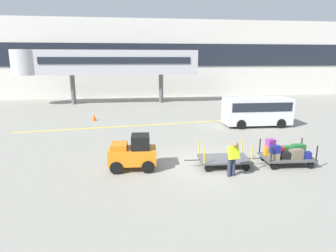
# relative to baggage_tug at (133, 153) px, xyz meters

# --- Properties ---
(ground_plane) EXTENTS (120.00, 120.00, 0.00)m
(ground_plane) POSITION_rel_baggage_tug_xyz_m (3.54, 0.25, -0.75)
(ground_plane) COLOR gray
(apron_lead_line) EXTENTS (15.55, 2.18, 0.01)m
(apron_lead_line) POSITION_rel_baggage_tug_xyz_m (-0.37, 8.62, -0.75)
(apron_lead_line) COLOR yellow
(apron_lead_line) RESTS_ON ground_plane
(terminal_building) EXTENTS (55.37, 2.51, 9.80)m
(terminal_building) POSITION_rel_baggage_tug_xyz_m (3.54, 26.23, 4.15)
(terminal_building) COLOR silver
(terminal_building) RESTS_ON ground_plane
(jet_bridge) EXTENTS (19.76, 3.00, 5.82)m
(jet_bridge) POSITION_rel_baggage_tug_xyz_m (-3.07, 20.24, 3.73)
(jet_bridge) COLOR #B7B7BC
(jet_bridge) RESTS_ON ground_plane
(baggage_tug) EXTENTS (2.16, 1.33, 1.58)m
(baggage_tug) POSITION_rel_baggage_tug_xyz_m (0.00, 0.00, 0.00)
(baggage_tug) COLOR orange
(baggage_tug) RESTS_ON ground_plane
(baggage_cart_lead) EXTENTS (3.04, 1.52, 1.10)m
(baggage_cart_lead) POSITION_rel_baggage_tug_xyz_m (4.15, -0.23, -0.41)
(baggage_cart_lead) COLOR #4C4C4F
(baggage_cart_lead) RESTS_ON ground_plane
(baggage_cart_middle) EXTENTS (3.04, 1.52, 1.17)m
(baggage_cart_middle) POSITION_rel_baggage_tug_xyz_m (7.13, -0.37, -0.21)
(baggage_cart_middle) COLOR #4C4C4F
(baggage_cart_middle) RESTS_ON ground_plane
(baggage_handler) EXTENTS (0.49, 0.50, 1.56)m
(baggage_handler) POSITION_rel_baggage_tug_xyz_m (4.11, -1.45, 0.11)
(baggage_handler) COLOR #2D334C
(baggage_handler) RESTS_ON ground_plane
(shuttle_van) EXTENTS (4.85, 2.07, 2.10)m
(shuttle_van) POSITION_rel_baggage_tug_xyz_m (9.23, 7.47, 0.48)
(shuttle_van) COLOR silver
(shuttle_van) RESTS_ON ground_plane
(safety_cone_near) EXTENTS (0.36, 0.36, 0.55)m
(safety_cone_near) POSITION_rel_baggage_tug_xyz_m (-2.97, 10.96, -0.48)
(safety_cone_near) COLOR #EA590F
(safety_cone_near) RESTS_ON ground_plane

